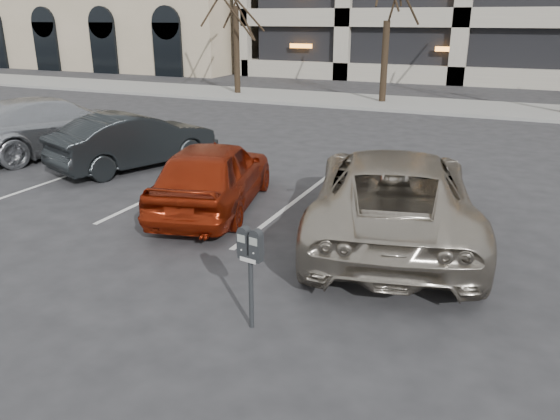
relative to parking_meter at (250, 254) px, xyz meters
name	(u,v)px	position (x,y,z in m)	size (l,w,h in m)	color
ground	(320,258)	(0.07, 2.22, -0.96)	(140.00, 140.00, 0.00)	#28282B
sidewalk	(454,107)	(0.07, 18.22, -0.90)	(80.00, 4.00, 0.12)	gray
stall_lines	(294,202)	(-1.33, 4.52, -0.95)	(16.90, 5.20, 0.00)	silver
parking_meter	(250,254)	(0.00, 0.00, 0.00)	(0.34, 0.17, 1.25)	black
suv_silver	(393,194)	(0.85, 3.51, -0.20)	(3.68, 5.87, 1.52)	#AAA191
car_red	(213,175)	(-2.60, 3.55, -0.27)	(1.62, 4.02, 1.37)	maroon
car_dark	(135,140)	(-5.97, 5.49, -0.29)	(1.42, 4.07, 1.34)	black
car_silver	(52,125)	(-8.96, 5.80, -0.20)	(2.14, 5.25, 1.52)	#ADB0B5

